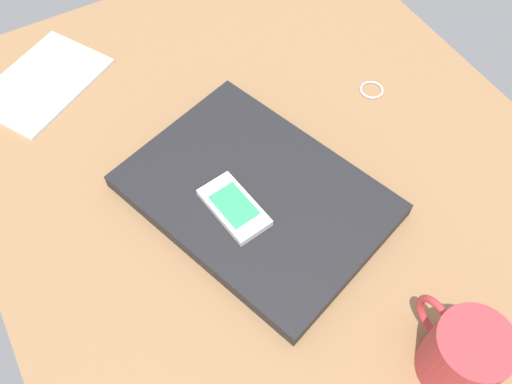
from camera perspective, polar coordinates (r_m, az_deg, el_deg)
name	(u,v)px	position (r cm, az deg, el deg)	size (l,w,h in cm)	color
desk_surface	(314,238)	(76.60, 5.97, -4.68)	(120.00, 80.00, 3.00)	olive
laptop_closed	(256,195)	(76.54, 0.00, -0.34)	(34.55, 24.87, 2.33)	black
cell_phone_on_laptop	(234,207)	(73.51, -2.26, -1.59)	(10.72, 6.57, 1.21)	silver
key_ring	(372,90)	(92.15, 11.82, 10.25)	(3.82, 3.82, 0.36)	silver
coffee_mug	(462,354)	(67.37, 20.48, -15.31)	(12.07, 8.54, 9.56)	#B23338
notepad	(43,83)	(97.34, -21.05, 10.46)	(13.58, 19.48, 0.80)	white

